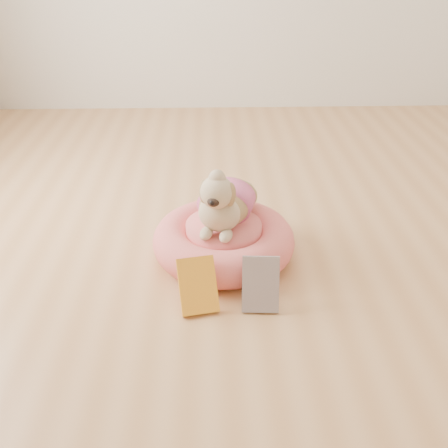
{
  "coord_description": "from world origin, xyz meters",
  "views": [
    {
      "loc": [
        -0.2,
        -1.82,
        1.24
      ],
      "look_at": [
        -0.14,
        -0.01,
        0.19
      ],
      "focal_mm": 40.0,
      "sensor_mm": 36.0,
      "label": 1
    }
  ],
  "objects_px": {
    "book_yellow": "(198,285)",
    "book_white": "(261,284)",
    "dog": "(224,191)",
    "pet_bed": "(224,240)"
  },
  "relations": [
    {
      "from": "dog",
      "to": "book_yellow",
      "type": "height_order",
      "value": "dog"
    },
    {
      "from": "dog",
      "to": "book_yellow",
      "type": "xyz_separation_m",
      "value": [
        -0.11,
        -0.36,
        -0.22
      ]
    },
    {
      "from": "pet_bed",
      "to": "book_yellow",
      "type": "distance_m",
      "value": 0.36
    },
    {
      "from": "book_white",
      "to": "pet_bed",
      "type": "bearing_deg",
      "value": 113.16
    },
    {
      "from": "pet_bed",
      "to": "book_yellow",
      "type": "xyz_separation_m",
      "value": [
        -0.11,
        -0.35,
        0.02
      ]
    },
    {
      "from": "pet_bed",
      "to": "book_white",
      "type": "xyz_separation_m",
      "value": [
        0.13,
        -0.36,
        0.02
      ]
    },
    {
      "from": "dog",
      "to": "book_white",
      "type": "xyz_separation_m",
      "value": [
        0.13,
        -0.37,
        -0.21
      ]
    },
    {
      "from": "book_yellow",
      "to": "book_white",
      "type": "distance_m",
      "value": 0.24
    },
    {
      "from": "dog",
      "to": "book_white",
      "type": "distance_m",
      "value": 0.44
    },
    {
      "from": "pet_bed",
      "to": "dog",
      "type": "xyz_separation_m",
      "value": [
        0.0,
        0.01,
        0.24
      ]
    }
  ]
}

